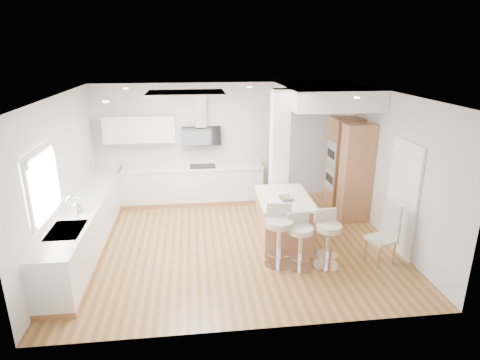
{
  "coord_description": "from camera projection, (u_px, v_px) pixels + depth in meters",
  "views": [
    {
      "loc": [
        -0.69,
        -6.89,
        3.59
      ],
      "look_at": [
        0.17,
        0.4,
        1.13
      ],
      "focal_mm": 30.0,
      "sensor_mm": 36.0,
      "label": 1
    }
  ],
  "objects": [
    {
      "name": "ground",
      "position": [
        234.0,
        243.0,
        7.7
      ],
      "size": [
        6.0,
        6.0,
        0.0
      ],
      "primitive_type": "plane",
      "color": "#9E6D3A",
      "rests_on": "ground"
    },
    {
      "name": "ceiling",
      "position": [
        234.0,
        243.0,
        7.7
      ],
      "size": [
        6.0,
        5.0,
        0.02
      ],
      "primitive_type": "cube",
      "color": "white",
      "rests_on": "ground"
    },
    {
      "name": "wall_back",
      "position": [
        223.0,
        142.0,
        9.61
      ],
      "size": [
        6.0,
        0.04,
        2.8
      ],
      "primitive_type": "cube",
      "color": "silver",
      "rests_on": "ground"
    },
    {
      "name": "wall_left",
      "position": [
        61.0,
        180.0,
        6.92
      ],
      "size": [
        0.04,
        5.0,
        2.8
      ],
      "primitive_type": "cube",
      "color": "silver",
      "rests_on": "ground"
    },
    {
      "name": "wall_right",
      "position": [
        390.0,
        168.0,
        7.6
      ],
      "size": [
        0.04,
        5.0,
        2.8
      ],
      "primitive_type": "cube",
      "color": "silver",
      "rests_on": "ground"
    },
    {
      "name": "skylight",
      "position": [
        186.0,
        93.0,
        7.3
      ],
      "size": [
        4.1,
        2.1,
        0.06
      ],
      "color": "white",
      "rests_on": "ground"
    },
    {
      "name": "window_left",
      "position": [
        43.0,
        180.0,
        5.99
      ],
      "size": [
        0.06,
        1.28,
        1.07
      ],
      "color": "white",
      "rests_on": "ground"
    },
    {
      "name": "doorway_right",
      "position": [
        402.0,
        199.0,
        7.15
      ],
      "size": [
        0.05,
        1.0,
        2.1
      ],
      "color": "#474138",
      "rests_on": "ground"
    },
    {
      "name": "counter_left",
      "position": [
        88.0,
        223.0,
        7.47
      ],
      "size": [
        0.63,
        4.5,
        1.35
      ],
      "color": "#AE754A",
      "rests_on": "ground"
    },
    {
      "name": "counter_back",
      "position": [
        185.0,
        175.0,
        9.48
      ],
      "size": [
        3.62,
        0.63,
        2.5
      ],
      "color": "#AE754A",
      "rests_on": "ground"
    },
    {
      "name": "pillar",
      "position": [
        279.0,
        158.0,
        8.27
      ],
      "size": [
        0.35,
        0.35,
        2.8
      ],
      "color": "white",
      "rests_on": "ground"
    },
    {
      "name": "soffit",
      "position": [
        325.0,
        96.0,
        8.43
      ],
      "size": [
        1.78,
        2.2,
        0.4
      ],
      "color": "white",
      "rests_on": "ground"
    },
    {
      "name": "oven_column",
      "position": [
        348.0,
        168.0,
        8.83
      ],
      "size": [
        0.63,
        1.21,
        2.1
      ],
      "color": "#AE754A",
      "rests_on": "ground"
    },
    {
      "name": "peninsula",
      "position": [
        283.0,
        218.0,
        7.68
      ],
      "size": [
        1.03,
        1.51,
        0.97
      ],
      "rotation": [
        0.0,
        0.0,
        -0.03
      ],
      "color": "#AE754A",
      "rests_on": "ground"
    },
    {
      "name": "bar_stool_a",
      "position": [
        279.0,
        233.0,
        6.74
      ],
      "size": [
        0.55,
        0.55,
        1.08
      ],
      "rotation": [
        0.0,
        0.0,
        -0.14
      ],
      "color": "white",
      "rests_on": "ground"
    },
    {
      "name": "bar_stool_b",
      "position": [
        300.0,
        239.0,
        6.68
      ],
      "size": [
        0.47,
        0.47,
        0.97
      ],
      "rotation": [
        0.0,
        0.0,
        0.1
      ],
      "color": "white",
      "rests_on": "ground"
    },
    {
      "name": "bar_stool_c",
      "position": [
        327.0,
        236.0,
        6.71
      ],
      "size": [
        0.5,
        0.5,
        1.0
      ],
      "rotation": [
        0.0,
        0.0,
        0.11
      ],
      "color": "white",
      "rests_on": "ground"
    },
    {
      "name": "dining_chair",
      "position": [
        386.0,
        231.0,
        6.87
      ],
      "size": [
        0.52,
        0.52,
        1.08
      ],
      "rotation": [
        0.0,
        0.0,
        0.29
      ],
      "color": "#C1B59D",
      "rests_on": "ground"
    }
  ]
}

